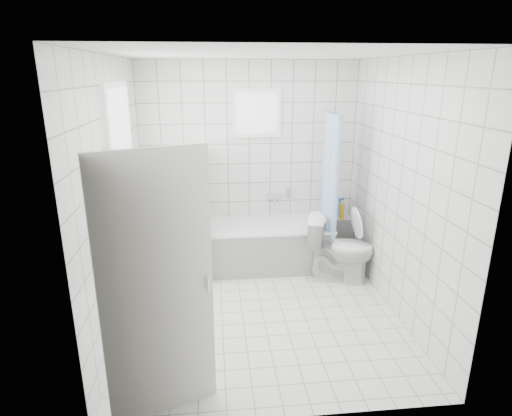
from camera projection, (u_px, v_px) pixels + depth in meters
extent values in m
plane|color=white|center=(262.00, 311.00, 4.59)|extent=(3.00, 3.00, 0.00)
plane|color=white|center=(263.00, 54.00, 3.80)|extent=(3.00, 3.00, 0.00)
cube|color=white|center=(249.00, 164.00, 5.62)|extent=(2.80, 0.02, 2.60)
cube|color=white|center=(290.00, 257.00, 2.77)|extent=(2.80, 0.02, 2.60)
cube|color=white|center=(116.00, 198.00, 4.06)|extent=(0.02, 3.00, 2.60)
cube|color=white|center=(400.00, 191.00, 4.33)|extent=(0.02, 3.00, 2.60)
cube|color=white|center=(124.00, 161.00, 4.26)|extent=(0.01, 0.90, 1.40)
cube|color=white|center=(257.00, 113.00, 5.39)|extent=(0.50, 0.01, 0.50)
cube|color=white|center=(135.00, 230.00, 4.48)|extent=(0.18, 1.02, 0.08)
cube|color=silver|center=(158.00, 292.00, 2.94)|extent=(0.75, 0.35, 2.00)
cube|color=white|center=(269.00, 246.00, 5.59)|extent=(1.55, 0.75, 0.55)
cube|color=white|center=(270.00, 225.00, 5.51)|extent=(1.57, 0.77, 0.03)
cube|color=white|center=(203.00, 215.00, 5.32)|extent=(0.15, 0.85, 1.50)
cube|color=white|center=(336.00, 236.00, 5.93)|extent=(0.40, 0.24, 0.55)
imported|color=white|center=(340.00, 249.00, 5.18)|extent=(0.88, 0.65, 0.80)
cylinder|color=silver|center=(331.00, 111.00, 5.12)|extent=(0.02, 0.80, 0.02)
cube|color=silver|center=(274.00, 197.00, 5.75)|extent=(0.18, 0.06, 0.06)
imported|color=white|center=(134.00, 220.00, 4.39)|extent=(0.20, 0.20, 0.18)
imported|color=#CB659C|center=(139.00, 210.00, 4.70)|extent=(0.12, 0.12, 0.20)
imported|color=white|center=(136.00, 211.00, 4.52)|extent=(0.14, 0.15, 0.29)
imported|color=#E75ABF|center=(128.00, 226.00, 4.06)|extent=(0.14, 0.15, 0.30)
imported|color=#389BFF|center=(132.00, 225.00, 4.26)|extent=(0.11, 0.11, 0.18)
cylinder|color=#15831C|center=(334.00, 211.00, 5.71)|extent=(0.06, 0.06, 0.25)
cylinder|color=yellow|center=(342.00, 211.00, 5.74)|extent=(0.06, 0.06, 0.23)
cylinder|color=#153FAF|center=(341.00, 207.00, 5.83)|extent=(0.06, 0.06, 0.27)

